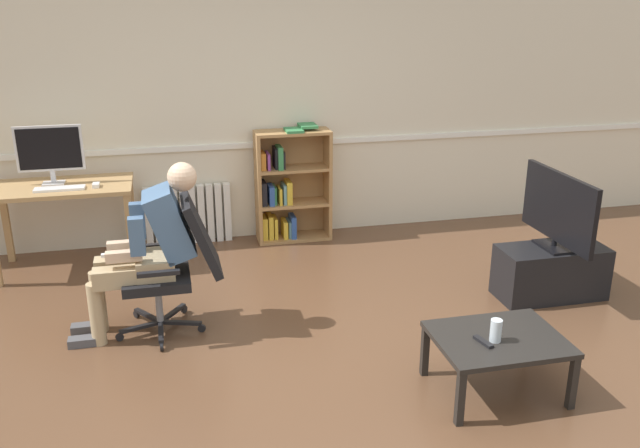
{
  "coord_description": "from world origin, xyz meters",
  "views": [
    {
      "loc": [
        -0.91,
        -3.72,
        2.36
      ],
      "look_at": [
        0.15,
        0.85,
        0.7
      ],
      "focal_mm": 38.01,
      "sensor_mm": 36.0,
      "label": 1
    }
  ],
  "objects_px": {
    "spare_remote": "(483,342)",
    "computer_desk": "(63,198)",
    "office_chair": "(177,261)",
    "coffee_table": "(498,343)",
    "tv_stand": "(551,272)",
    "imac_monitor": "(50,151)",
    "person_seated": "(148,246)",
    "radiator": "(188,214)",
    "drinking_glass": "(496,331)",
    "computer_mouse": "(96,185)",
    "bookshelf": "(288,188)",
    "tv_screen": "(559,209)",
    "keyboard": "(60,189)"
  },
  "relations": [
    {
      "from": "computer_desk",
      "to": "person_seated",
      "type": "height_order",
      "value": "person_seated"
    },
    {
      "from": "office_chair",
      "to": "tv_stand",
      "type": "xyz_separation_m",
      "value": [
        2.89,
        -0.12,
        -0.32
      ]
    },
    {
      "from": "computer_desk",
      "to": "bookshelf",
      "type": "distance_m",
      "value": 2.03
    },
    {
      "from": "computer_desk",
      "to": "spare_remote",
      "type": "distance_m",
      "value": 3.75
    },
    {
      "from": "spare_remote",
      "to": "imac_monitor",
      "type": "bearing_deg",
      "value": 121.08
    },
    {
      "from": "imac_monitor",
      "to": "coffee_table",
      "type": "height_order",
      "value": "imac_monitor"
    },
    {
      "from": "person_seated",
      "to": "drinking_glass",
      "type": "xyz_separation_m",
      "value": [
        1.99,
        -1.29,
        -0.21
      ]
    },
    {
      "from": "radiator",
      "to": "person_seated",
      "type": "xyz_separation_m",
      "value": [
        -0.33,
        -1.75,
        0.37
      ]
    },
    {
      "from": "radiator",
      "to": "spare_remote",
      "type": "relative_size",
      "value": 5.38
    },
    {
      "from": "office_chair",
      "to": "coffee_table",
      "type": "distance_m",
      "value": 2.24
    },
    {
      "from": "computer_mouse",
      "to": "spare_remote",
      "type": "bearing_deg",
      "value": -47.43
    },
    {
      "from": "tv_screen",
      "to": "drinking_glass",
      "type": "bearing_deg",
      "value": 135.7
    },
    {
      "from": "imac_monitor",
      "to": "tv_screen",
      "type": "bearing_deg",
      "value": -21.88
    },
    {
      "from": "spare_remote",
      "to": "computer_desk",
      "type": "bearing_deg",
      "value": 121.18
    },
    {
      "from": "tv_stand",
      "to": "coffee_table",
      "type": "relative_size",
      "value": 1.11
    },
    {
      "from": "computer_desk",
      "to": "tv_stand",
      "type": "xyz_separation_m",
      "value": [
        3.8,
        -1.47,
        -0.43
      ]
    },
    {
      "from": "computer_desk",
      "to": "tv_stand",
      "type": "height_order",
      "value": "computer_desk"
    },
    {
      "from": "coffee_table",
      "to": "spare_remote",
      "type": "relative_size",
      "value": 5.11
    },
    {
      "from": "office_chair",
      "to": "computer_mouse",
      "type": "bearing_deg",
      "value": -153.96
    },
    {
      "from": "bookshelf",
      "to": "tv_stand",
      "type": "distance_m",
      "value": 2.54
    },
    {
      "from": "tv_stand",
      "to": "spare_remote",
      "type": "distance_m",
      "value": 1.67
    },
    {
      "from": "tv_screen",
      "to": "drinking_glass",
      "type": "distance_m",
      "value": 1.63
    },
    {
      "from": "tv_screen",
      "to": "spare_remote",
      "type": "bearing_deg",
      "value": 133.87
    },
    {
      "from": "imac_monitor",
      "to": "tv_screen",
      "type": "relative_size",
      "value": 0.6
    },
    {
      "from": "person_seated",
      "to": "spare_remote",
      "type": "height_order",
      "value": "person_seated"
    },
    {
      "from": "person_seated",
      "to": "drinking_glass",
      "type": "relative_size",
      "value": 8.89
    },
    {
      "from": "office_chair",
      "to": "person_seated",
      "type": "xyz_separation_m",
      "value": [
        -0.19,
        -0.0,
        0.13
      ]
    },
    {
      "from": "imac_monitor",
      "to": "computer_mouse",
      "type": "relative_size",
      "value": 5.47
    },
    {
      "from": "keyboard",
      "to": "tv_screen",
      "type": "height_order",
      "value": "tv_screen"
    },
    {
      "from": "tv_stand",
      "to": "drinking_glass",
      "type": "xyz_separation_m",
      "value": [
        -1.09,
        -1.18,
        0.23
      ]
    },
    {
      "from": "imac_monitor",
      "to": "keyboard",
      "type": "height_order",
      "value": "imac_monitor"
    },
    {
      "from": "imac_monitor",
      "to": "bookshelf",
      "type": "relative_size",
      "value": 0.49
    },
    {
      "from": "computer_desk",
      "to": "drinking_glass",
      "type": "xyz_separation_m",
      "value": [
        2.71,
        -2.65,
        -0.2
      ]
    },
    {
      "from": "office_chair",
      "to": "person_seated",
      "type": "distance_m",
      "value": 0.23
    },
    {
      "from": "computer_desk",
      "to": "computer_mouse",
      "type": "bearing_deg",
      "value": -22.23
    },
    {
      "from": "drinking_glass",
      "to": "computer_mouse",
      "type": "bearing_deg",
      "value": 133.6
    },
    {
      "from": "person_seated",
      "to": "tv_screen",
      "type": "relative_size",
      "value": 1.35
    },
    {
      "from": "imac_monitor",
      "to": "tv_stand",
      "type": "xyz_separation_m",
      "value": [
        3.86,
        -1.55,
        -0.84
      ]
    },
    {
      "from": "computer_mouse",
      "to": "coffee_table",
      "type": "xyz_separation_m",
      "value": [
        2.46,
        -2.49,
        -0.44
      ]
    },
    {
      "from": "imac_monitor",
      "to": "bookshelf",
      "type": "distance_m",
      "value": 2.15
    },
    {
      "from": "computer_mouse",
      "to": "coffee_table",
      "type": "relative_size",
      "value": 0.13
    },
    {
      "from": "coffee_table",
      "to": "drinking_glass",
      "type": "bearing_deg",
      "value": -137.88
    },
    {
      "from": "radiator",
      "to": "spare_remote",
      "type": "xyz_separation_m",
      "value": [
        1.58,
        -3.05,
        0.1
      ]
    },
    {
      "from": "computer_desk",
      "to": "radiator",
      "type": "xyz_separation_m",
      "value": [
        1.05,
        0.39,
        -0.36
      ]
    },
    {
      "from": "bookshelf",
      "to": "radiator",
      "type": "xyz_separation_m",
      "value": [
        -0.95,
        0.1,
        -0.23
      ]
    },
    {
      "from": "office_chair",
      "to": "person_seated",
      "type": "relative_size",
      "value": 0.79
    },
    {
      "from": "computer_desk",
      "to": "spare_remote",
      "type": "bearing_deg",
      "value": -45.36
    },
    {
      "from": "bookshelf",
      "to": "spare_remote",
      "type": "bearing_deg",
      "value": -78.05
    },
    {
      "from": "keyboard",
      "to": "person_seated",
      "type": "xyz_separation_m",
      "value": [
        0.72,
        -1.22,
        -0.11
      ]
    },
    {
      "from": "computer_mouse",
      "to": "person_seated",
      "type": "distance_m",
      "value": 1.32
    }
  ]
}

